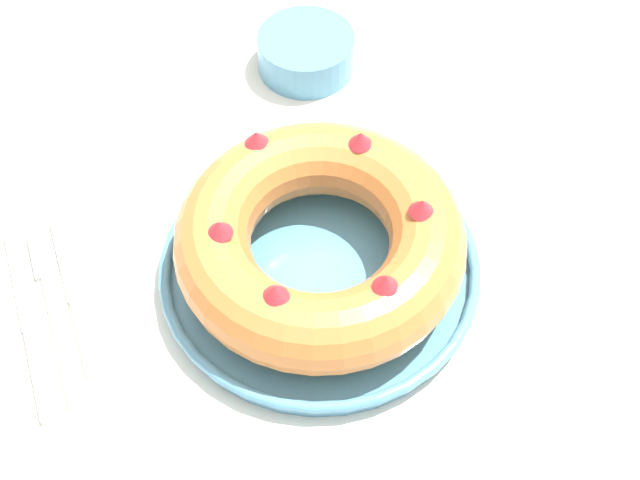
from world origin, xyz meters
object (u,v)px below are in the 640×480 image
object	(u,v)px
bundt_cake	(320,240)
fork	(53,301)
serving_dish	(320,269)
side_bowl	(306,52)
serving_knife	(33,334)
cake_knife	(78,303)

from	to	relation	value
bundt_cake	fork	world-z (taller)	bundt_cake
serving_dish	side_bowl	size ratio (longest dim) A/B	2.76
serving_dish	side_bowl	distance (m)	0.32
serving_knife	cake_knife	distance (m)	0.05
cake_knife	bundt_cake	bearing A→B (deg)	-10.41
serving_knife	cake_knife	xyz separation A→B (m)	(0.05, 0.02, 0.00)
bundt_cake	serving_knife	world-z (taller)	bundt_cake
bundt_cake	side_bowl	xyz separation A→B (m)	(0.09, 0.31, -0.04)
side_bowl	serving_knife	bearing A→B (deg)	-144.57
fork	serving_knife	world-z (taller)	serving_knife
fork	serving_knife	bearing A→B (deg)	-122.33
bundt_cake	serving_knife	xyz separation A→B (m)	(-0.30, 0.03, -0.06)
serving_dish	cake_knife	xyz separation A→B (m)	(-0.25, 0.05, -0.01)
serving_dish	serving_knife	bearing A→B (deg)	174.18
side_bowl	cake_knife	bearing A→B (deg)	-142.94
fork	cake_knife	world-z (taller)	cake_knife
cake_knife	side_bowl	size ratio (longest dim) A/B	1.66
serving_dish	serving_knife	xyz separation A→B (m)	(-0.30, 0.03, -0.01)
serving_knife	side_bowl	xyz separation A→B (m)	(0.39, 0.28, 0.02)
serving_dish	serving_knife	distance (m)	0.30
serving_dish	fork	distance (m)	0.28
serving_dish	fork	size ratio (longest dim) A/B	1.55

